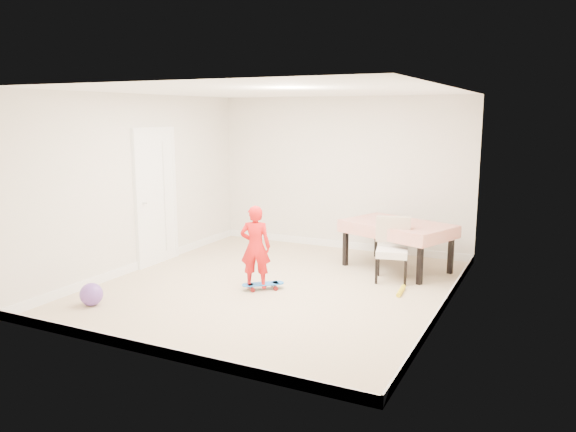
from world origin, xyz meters
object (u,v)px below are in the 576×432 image
at_px(dining_table, 397,246).
at_px(balloon, 91,294).
at_px(dining_chair, 392,250).
at_px(child, 255,249).
at_px(skateboard, 263,286).

xyz_separation_m(dining_table, balloon, (-2.92, -3.22, -0.22)).
distance_m(dining_chair, balloon, 4.00).
bearing_deg(dining_table, child, -107.21).
bearing_deg(skateboard, balloon, -176.41).
bearing_deg(balloon, skateboard, 42.88).
bearing_deg(child, skateboard, -168.32).
bearing_deg(dining_chair, child, -154.67).
relative_size(dining_chair, child, 0.80).
xyz_separation_m(dining_table, dining_chair, (0.09, -0.60, 0.08)).
distance_m(dining_table, child, 2.30).
relative_size(dining_table, dining_chair, 1.73).
bearing_deg(skateboard, dining_chair, -0.58).
distance_m(child, balloon, 2.11).
bearing_deg(dining_table, skateboard, -106.35).
bearing_deg(dining_table, balloon, -111.15).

